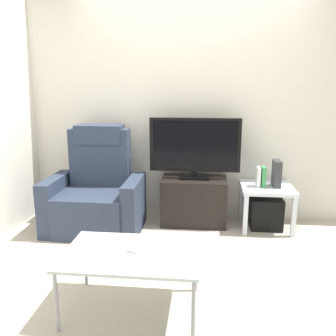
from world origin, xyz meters
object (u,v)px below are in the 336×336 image
recliner_armchair (96,194)px  coffee_table (132,256)px  side_table (267,193)px  tv_stand (194,201)px  cell_phone (137,248)px  television (195,147)px  game_console (277,173)px  book_middle (263,177)px  subwoofer_box (265,212)px  book_leftmost (258,177)px

recliner_armchair → coffee_table: 1.55m
side_table → coffee_table: size_ratio=0.60×
tv_stand → cell_phone: (-0.33, -1.58, 0.18)m
television → side_table: size_ratio=1.80×
side_table → game_console: 0.23m
book_middle → tv_stand: bearing=175.0°
recliner_armchair → cell_phone: size_ratio=7.20×
television → coffee_table: size_ratio=1.08×
tv_stand → book_middle: book_middle is taller
subwoofer_box → cell_phone: (-1.10, -1.53, 0.26)m
tv_stand → side_table: (0.77, -0.04, 0.13)m
tv_stand → subwoofer_box: 0.78m
game_console → book_middle: bearing=-168.0°
game_console → side_table: bearing=-173.7°
book_leftmost → cell_phone: size_ratio=1.38×
recliner_armchair → coffee_table: size_ratio=1.20×
subwoofer_box → coffee_table: (-1.13, -1.59, 0.23)m
tv_stand → cell_phone: bearing=-101.8°
recliner_armchair → cell_phone: (0.70, -1.34, 0.06)m
cell_phone → recliner_armchair: bearing=138.4°
game_console → coffee_table: size_ratio=0.31×
recliner_armchair → tv_stand: bearing=5.1°
television → side_table: television is taller
side_table → book_middle: 0.19m
book_middle → game_console: 0.15m
recliner_armchair → cell_phone: 1.51m
book_leftmost → game_console: bearing=9.0°
television → book_leftmost: (0.67, -0.08, -0.29)m
tv_stand → television: 0.60m
book_middle → book_leftmost: bearing=180.0°
recliner_armchair → side_table: size_ratio=2.00×
tv_stand → game_console: game_console is taller
television → game_console: (0.86, -0.05, -0.26)m
television → cell_phone: (-0.33, -1.60, -0.42)m
book_leftmost → cell_phone: bearing=-123.5°
subwoofer_box → cell_phone: size_ratio=2.20×
game_console → television: bearing=176.6°
recliner_armchair → book_middle: bearing=-2.1°
television → cell_phone: television is taller
tv_stand → book_leftmost: (0.67, -0.06, 0.31)m
recliner_armchair → side_table: bearing=-1.6°
recliner_armchair → side_table: 1.81m
cell_phone → subwoofer_box: bearing=75.3°
television → book_middle: (0.72, -0.08, -0.29)m
coffee_table → side_table: bearing=54.6°
side_table → subwoofer_box: side_table is taller
side_table → cell_phone: size_ratio=3.60×
television → book_leftmost: bearing=-6.9°
side_table → coffee_table: 1.95m
subwoofer_box → game_console: 0.44m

